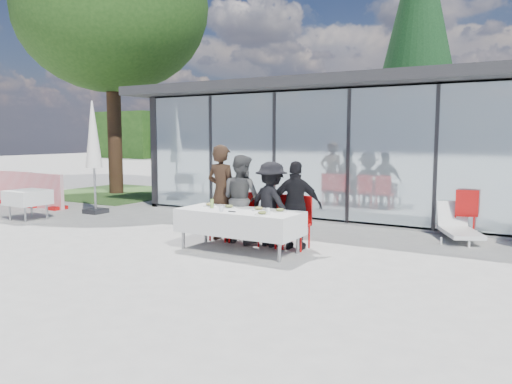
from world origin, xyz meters
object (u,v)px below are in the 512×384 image
diner_chair_b (244,215)px  spare_table_left (28,198)px  dining_table (239,222)px  plate_b (229,207)px  diner_b (241,199)px  plate_extra (262,213)px  plate_c (259,209)px  diner_chair_c (274,217)px  diner_chair_a (225,213)px  juice_bottle (212,204)px  deciduous_tree (111,10)px  diner_d (296,206)px  folded_eyeglasses (232,212)px  spare_chair_b (466,210)px  diner_c (271,204)px  diner_chair_d (298,220)px  conifer_tree (418,33)px  plate_a (210,205)px  diner_a (222,193)px  lounger (457,226)px  plate_d (280,210)px

diner_chair_b → spare_table_left: diner_chair_b is taller
dining_table → plate_b: 0.37m
diner_b → plate_b: bearing=111.7°
plate_extra → plate_c: bearing=126.6°
diner_chair_c → plate_c: size_ratio=3.87×
diner_chair_a → juice_bottle: bearing=-73.0°
diner_chair_c → deciduous_tree: deciduous_tree is taller
diner_d → folded_eyeglasses: size_ratio=11.58×
dining_table → diner_b: size_ratio=1.32×
diner_chair_c → spare_chair_b: bearing=42.4°
diner_b → plate_c: 0.84m
diner_c → diner_chair_c: bearing=-71.6°
juice_bottle → diner_b: bearing=72.5°
diner_chair_d → folded_eyeglasses: 1.31m
diner_chair_b → plate_b: size_ratio=3.87×
diner_chair_c → plate_extra: 1.10m
diner_b → conifer_tree: (0.57, 11.91, 5.13)m
plate_a → plate_b: bearing=-6.4°
diner_d → plate_c: 0.71m
dining_table → plate_b: bearing=162.1°
spare_table_left → deciduous_tree: size_ratio=0.09×
diner_a → juice_bottle: diner_a is taller
plate_c → deciduous_tree: 12.03m
diner_chair_b → diner_c: bearing=-8.6°
diner_chair_a → spare_chair_b: 4.99m
diner_chair_a → diner_c: size_ratio=0.61×
plate_c → spare_chair_b: spare_chair_b is taller
diner_chair_c → plate_a: 1.24m
diner_chair_d → spare_chair_b: size_ratio=1.00×
diner_d → lounger: 3.49m
plate_a → juice_bottle: (0.18, -0.18, 0.06)m
diner_b → deciduous_tree: size_ratio=0.18×
diner_b → plate_extra: bearing=150.6°
dining_table → diner_chair_c: bearing=67.8°
diner_a → plate_b: size_ratio=7.56×
diner_c → plate_extra: 0.98m
lounger → juice_bottle: bearing=-140.5°
diner_b → diner_chair_c: size_ratio=1.76×
spare_chair_b → plate_extra: bearing=-125.5°
juice_bottle → spare_chair_b: size_ratio=0.17×
dining_table → conifer_tree: 13.69m
diner_a → diner_chair_d: size_ratio=1.95×
diner_chair_b → plate_a: (-0.39, -0.61, 0.24)m
diner_a → lounger: diner_a is taller
diner_chair_b → juice_bottle: size_ratio=5.85×
plate_c → spare_table_left: (-6.67, 0.11, -0.22)m
diner_b → plate_extra: (0.98, -0.92, -0.08)m
diner_chair_b → conifer_tree: 13.02m
plate_extra → spare_table_left: size_ratio=0.29×
diner_chair_a → plate_d: bearing=-20.6°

